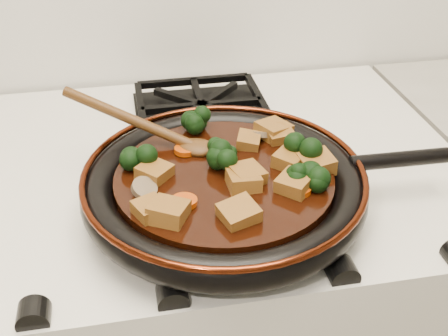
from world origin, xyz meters
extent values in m
cylinder|color=black|center=(-0.01, 1.56, 0.93)|extent=(0.35, 0.35, 0.01)
torus|color=black|center=(-0.01, 1.56, 0.94)|extent=(0.38, 0.38, 0.04)
torus|color=#4B190A|center=(-0.01, 1.56, 0.96)|extent=(0.37, 0.37, 0.01)
cylinder|color=black|center=(0.23, 1.55, 0.96)|extent=(0.14, 0.03, 0.02)
cylinder|color=black|center=(-0.01, 1.56, 0.95)|extent=(0.29, 0.29, 0.02)
cube|color=brown|center=(0.01, 1.53, 0.97)|extent=(0.04, 0.04, 0.03)
cube|color=brown|center=(-0.10, 1.57, 0.97)|extent=(0.05, 0.05, 0.02)
cube|color=brown|center=(0.07, 1.51, 0.97)|extent=(0.06, 0.06, 0.03)
cube|color=brown|center=(0.08, 1.57, 0.97)|extent=(0.05, 0.05, 0.02)
cube|color=brown|center=(-0.11, 1.49, 0.97)|extent=(0.05, 0.05, 0.02)
cube|color=brown|center=(-0.09, 1.48, 0.97)|extent=(0.06, 0.06, 0.03)
cube|color=brown|center=(-0.01, 1.47, 0.97)|extent=(0.05, 0.05, 0.03)
cube|color=brown|center=(0.01, 1.54, 0.97)|extent=(0.05, 0.05, 0.03)
cube|color=brown|center=(0.08, 1.63, 0.97)|extent=(0.04, 0.04, 0.03)
cube|color=brown|center=(0.03, 1.62, 0.97)|extent=(0.04, 0.04, 0.02)
cube|color=brown|center=(0.08, 1.65, 0.97)|extent=(0.06, 0.06, 0.03)
cube|color=brown|center=(0.11, 1.55, 0.97)|extent=(0.05, 0.05, 0.03)
cylinder|color=#B33A04|center=(-0.07, 1.51, 0.96)|extent=(0.03, 0.03, 0.01)
cylinder|color=#B33A04|center=(0.07, 1.50, 0.96)|extent=(0.03, 0.03, 0.01)
cylinder|color=#B33A04|center=(0.08, 1.52, 0.96)|extent=(0.03, 0.03, 0.02)
cylinder|color=#B33A04|center=(-0.06, 1.62, 0.96)|extent=(0.03, 0.03, 0.01)
cylinder|color=brown|center=(-0.12, 1.54, 0.97)|extent=(0.05, 0.05, 0.02)
cylinder|color=brown|center=(0.05, 1.64, 0.97)|extent=(0.04, 0.04, 0.02)
cylinder|color=brown|center=(0.09, 1.53, 0.97)|extent=(0.04, 0.04, 0.03)
ellipsoid|color=#4B2B10|center=(-0.04, 1.63, 0.96)|extent=(0.07, 0.06, 0.02)
cylinder|color=#4B2B10|center=(-0.13, 1.67, 0.99)|extent=(0.02, 0.02, 0.21)
camera|label=1|loc=(-0.13, 0.96, 1.37)|focal=45.00mm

